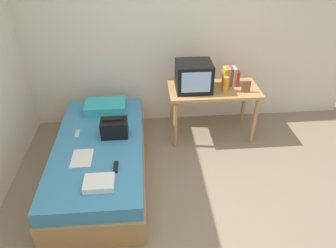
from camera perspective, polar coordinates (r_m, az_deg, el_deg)
The scene contains 14 objects.
ground_plane at distance 3.26m, azimuth 3.61°, elevation -17.57°, with size 8.00×8.00×0.00m, color #84705B.
wall_back at distance 4.21m, azimuth 0.48°, elevation 16.69°, with size 5.20×0.10×2.60m, color beige.
bed at distance 3.65m, azimuth -12.34°, elevation -6.41°, with size 1.00×2.00×0.47m.
desk at distance 4.07m, azimuth 8.37°, elevation 5.52°, with size 1.16×0.60×0.72m.
tv at distance 3.88m, azimuth 4.79°, elevation 8.80°, with size 0.44×0.39×0.36m.
water_bottle at distance 3.93m, azimuth 10.60°, elevation 7.28°, with size 0.07×0.07×0.19m, color orange.
book_row at distance 4.11m, azimuth 11.54°, elevation 8.69°, with size 0.20×0.16×0.24m.
picture_frame at distance 3.97m, azimuth 14.26°, elevation 6.74°, with size 0.11×0.02×0.15m, color brown.
pillow at distance 4.04m, azimuth -11.47°, elevation 3.22°, with size 0.51×0.34×0.12m, color #33A8B7.
handbag at distance 3.52m, azimuth -9.91°, elevation -0.73°, with size 0.30×0.20×0.22m.
magazine at distance 3.33m, azimuth -15.65°, elevation -6.10°, with size 0.21×0.29×0.01m, color white.
remote_dark at distance 3.14m, azimuth -9.65°, elevation -7.84°, with size 0.04×0.16×0.02m, color black.
remote_silver at distance 3.68m, azimuth -16.43°, elevation -1.75°, with size 0.04×0.14×0.02m, color #B7B7BC.
folded_towel at distance 2.97m, azimuth -12.67°, elevation -10.62°, with size 0.28×0.22×0.06m, color white.
Camera 1 is at (-0.36, -2.00, 2.55)m, focal length 32.88 mm.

